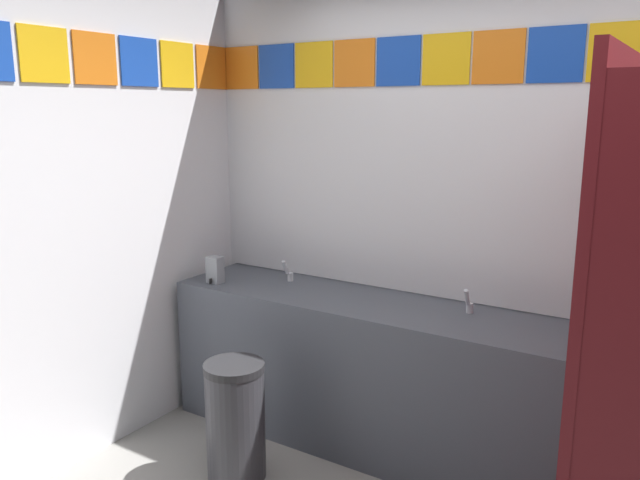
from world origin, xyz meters
name	(u,v)px	position (x,y,z in m)	size (l,w,h in m)	color
wall_back	(518,217)	(0.00, 1.47, 1.32)	(3.78, 0.09, 2.62)	silver
wall_side	(26,224)	(-1.93, 0.00, 1.32)	(0.09, 2.87, 2.62)	silver
vanity_counter	(362,370)	(-0.72, 1.15, 0.43)	(2.24, 0.57, 0.83)	#4C515B
faucet_left	(288,273)	(-1.28, 1.24, 0.89)	(0.04, 0.10, 0.14)	silver
faucet_right	(469,304)	(-0.16, 1.24, 0.89)	(0.04, 0.10, 0.14)	silver
soap_dispenser	(215,270)	(-1.63, 0.99, 0.91)	(0.09, 0.09, 0.16)	gray
trash_bin	(236,420)	(-1.09, 0.50, 0.31)	(0.31, 0.31, 0.62)	#333338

